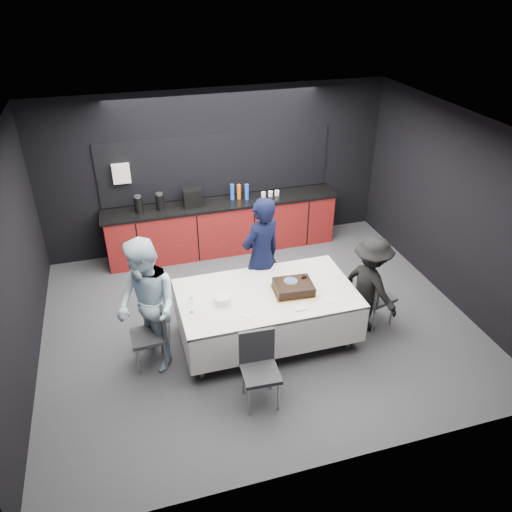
{
  "coord_description": "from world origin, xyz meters",
  "views": [
    {
      "loc": [
        -1.64,
        -5.51,
        4.53
      ],
      "look_at": [
        0.0,
        0.1,
        1.05
      ],
      "focal_mm": 35.0,
      "sensor_mm": 36.0,
      "label": 1
    }
  ],
  "objects_px": {
    "champagne_flute": "(191,302)",
    "chair_left": "(154,329)",
    "chair_near": "(259,363)",
    "person_left": "(147,306)",
    "cake_assembly": "(293,287)",
    "chair_right": "(373,294)",
    "person_right": "(370,285)",
    "plate_stack": "(222,299)",
    "person_center": "(261,257)",
    "party_table": "(267,301)"
  },
  "relations": [
    {
      "from": "champagne_flute",
      "to": "chair_left",
      "type": "distance_m",
      "value": 0.63
    },
    {
      "from": "champagne_flute",
      "to": "chair_left",
      "type": "bearing_deg",
      "value": 167.04
    },
    {
      "from": "chair_near",
      "to": "person_left",
      "type": "height_order",
      "value": "person_left"
    },
    {
      "from": "champagne_flute",
      "to": "chair_near",
      "type": "bearing_deg",
      "value": -53.66
    },
    {
      "from": "cake_assembly",
      "to": "person_left",
      "type": "height_order",
      "value": "person_left"
    },
    {
      "from": "cake_assembly",
      "to": "champagne_flute",
      "type": "xyz_separation_m",
      "value": [
        -1.36,
        -0.07,
        0.09
      ]
    },
    {
      "from": "chair_right",
      "to": "person_right",
      "type": "relative_size",
      "value": 0.65
    },
    {
      "from": "champagne_flute",
      "to": "person_left",
      "type": "relative_size",
      "value": 0.12
    },
    {
      "from": "plate_stack",
      "to": "chair_near",
      "type": "bearing_deg",
      "value": -77.44
    },
    {
      "from": "chair_left",
      "to": "person_left",
      "type": "height_order",
      "value": "person_left"
    },
    {
      "from": "person_right",
      "to": "person_left",
      "type": "bearing_deg",
      "value": 69.84
    },
    {
      "from": "cake_assembly",
      "to": "plate_stack",
      "type": "height_order",
      "value": "cake_assembly"
    },
    {
      "from": "person_center",
      "to": "plate_stack",
      "type": "bearing_deg",
      "value": 22.42
    },
    {
      "from": "chair_near",
      "to": "person_right",
      "type": "xyz_separation_m",
      "value": [
        1.84,
        0.85,
        0.18
      ]
    },
    {
      "from": "champagne_flute",
      "to": "chair_left",
      "type": "xyz_separation_m",
      "value": [
        -0.47,
        0.11,
        -0.4
      ]
    },
    {
      "from": "champagne_flute",
      "to": "person_center",
      "type": "relative_size",
      "value": 0.12
    },
    {
      "from": "cake_assembly",
      "to": "person_center",
      "type": "relative_size",
      "value": 0.31
    },
    {
      "from": "person_right",
      "to": "party_table",
      "type": "bearing_deg",
      "value": 66.25
    },
    {
      "from": "cake_assembly",
      "to": "chair_near",
      "type": "relative_size",
      "value": 0.61
    },
    {
      "from": "chair_near",
      "to": "person_right",
      "type": "distance_m",
      "value": 2.03
    },
    {
      "from": "cake_assembly",
      "to": "person_center",
      "type": "bearing_deg",
      "value": 105.23
    },
    {
      "from": "chair_right",
      "to": "person_left",
      "type": "xyz_separation_m",
      "value": [
        -3.06,
        0.07,
        0.36
      ]
    },
    {
      "from": "person_right",
      "to": "chair_left",
      "type": "bearing_deg",
      "value": 69.92
    },
    {
      "from": "chair_right",
      "to": "person_center",
      "type": "xyz_separation_m",
      "value": [
        -1.38,
        0.8,
        0.37
      ]
    },
    {
      "from": "champagne_flute",
      "to": "chair_near",
      "type": "distance_m",
      "value": 1.12
    },
    {
      "from": "cake_assembly",
      "to": "chair_near",
      "type": "xyz_separation_m",
      "value": [
        -0.74,
        -0.92,
        -0.31
      ]
    },
    {
      "from": "cake_assembly",
      "to": "chair_right",
      "type": "height_order",
      "value": "cake_assembly"
    },
    {
      "from": "party_table",
      "to": "chair_left",
      "type": "relative_size",
      "value": 2.51
    },
    {
      "from": "party_table",
      "to": "person_center",
      "type": "relative_size",
      "value": 1.28
    },
    {
      "from": "plate_stack",
      "to": "champagne_flute",
      "type": "bearing_deg",
      "value": -167.62
    },
    {
      "from": "chair_left",
      "to": "plate_stack",
      "type": "bearing_deg",
      "value": -1.21
    },
    {
      "from": "cake_assembly",
      "to": "person_left",
      "type": "bearing_deg",
      "value": 178.78
    },
    {
      "from": "plate_stack",
      "to": "chair_left",
      "type": "height_order",
      "value": "chair_left"
    },
    {
      "from": "cake_assembly",
      "to": "person_right",
      "type": "distance_m",
      "value": 1.1
    },
    {
      "from": "champagne_flute",
      "to": "person_left",
      "type": "distance_m",
      "value": 0.53
    },
    {
      "from": "chair_near",
      "to": "person_center",
      "type": "bearing_deg",
      "value": 72.34
    },
    {
      "from": "chair_near",
      "to": "person_center",
      "type": "relative_size",
      "value": 0.51
    },
    {
      "from": "person_right",
      "to": "champagne_flute",
      "type": "bearing_deg",
      "value": 72.08
    },
    {
      "from": "plate_stack",
      "to": "person_right",
      "type": "distance_m",
      "value": 2.05
    },
    {
      "from": "champagne_flute",
      "to": "cake_assembly",
      "type": "bearing_deg",
      "value": 3.13
    },
    {
      "from": "plate_stack",
      "to": "chair_near",
      "type": "height_order",
      "value": "chair_near"
    },
    {
      "from": "chair_left",
      "to": "person_right",
      "type": "relative_size",
      "value": 0.65
    },
    {
      "from": "person_center",
      "to": "cake_assembly",
      "type": "bearing_deg",
      "value": 82.36
    },
    {
      "from": "person_center",
      "to": "person_right",
      "type": "relative_size",
      "value": 1.27
    },
    {
      "from": "chair_left",
      "to": "chair_near",
      "type": "xyz_separation_m",
      "value": [
        1.09,
        -0.95,
        0.0
      ]
    },
    {
      "from": "chair_left",
      "to": "party_table",
      "type": "bearing_deg",
      "value": 1.59
    },
    {
      "from": "plate_stack",
      "to": "champagne_flute",
      "type": "distance_m",
      "value": 0.43
    },
    {
      "from": "cake_assembly",
      "to": "chair_right",
      "type": "bearing_deg",
      "value": -1.47
    },
    {
      "from": "person_center",
      "to": "person_left",
      "type": "distance_m",
      "value": 1.83
    },
    {
      "from": "person_right",
      "to": "chair_near",
      "type": "bearing_deg",
      "value": 96.71
    }
  ]
}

